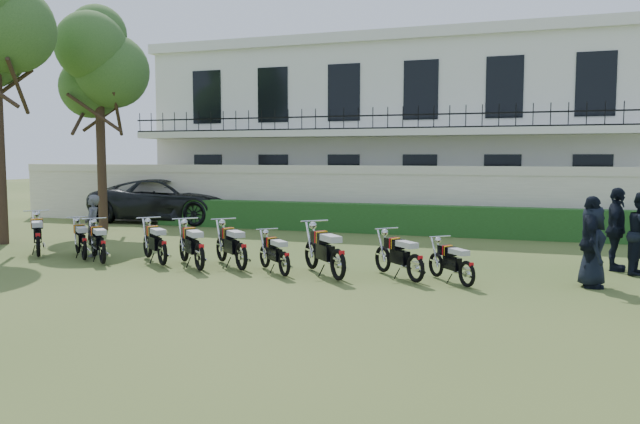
% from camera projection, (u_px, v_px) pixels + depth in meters
% --- Properties ---
extents(ground, '(100.00, 100.00, 0.00)m').
position_uv_depth(ground, '(283.00, 268.00, 14.77)').
color(ground, '#3C5421').
rests_on(ground, ground).
extents(perimeter_wall, '(30.00, 0.35, 2.30)m').
position_uv_depth(perimeter_wall, '(368.00, 197.00, 22.21)').
color(perimeter_wall, '#F0E4CA').
rests_on(perimeter_wall, ground).
extents(hedge, '(18.00, 0.60, 1.00)m').
position_uv_depth(hedge, '(390.00, 219.00, 21.19)').
color(hedge, '#1F4317').
rests_on(hedge, ground).
extents(building, '(20.40, 9.60, 7.40)m').
position_uv_depth(building, '(402.00, 132.00, 27.59)').
color(building, silver).
rests_on(building, ground).
extents(tree_west_near, '(3.40, 3.20, 7.90)m').
position_uv_depth(tree_west_near, '(99.00, 63.00, 21.83)').
color(tree_west_near, '#473323').
rests_on(tree_west_near, ground).
extents(motorcycle_0, '(1.51, 1.55, 1.13)m').
position_uv_depth(motorcycle_0, '(38.00, 238.00, 16.11)').
color(motorcycle_0, black).
rests_on(motorcycle_0, ground).
extents(motorcycle_1, '(1.41, 1.34, 1.01)m').
position_uv_depth(motorcycle_1, '(84.00, 243.00, 15.66)').
color(motorcycle_1, black).
rests_on(motorcycle_1, ground).
extents(motorcycle_2, '(1.45, 1.36, 1.03)m').
position_uv_depth(motorcycle_2, '(102.00, 246.00, 15.08)').
color(motorcycle_2, black).
rests_on(motorcycle_2, ground).
extents(motorcycle_3, '(1.54, 1.36, 1.07)m').
position_uv_depth(motorcycle_3, '(162.00, 246.00, 14.86)').
color(motorcycle_3, black).
rests_on(motorcycle_3, ground).
extents(motorcycle_4, '(1.52, 1.50, 1.11)m').
position_uv_depth(motorcycle_4, '(199.00, 250.00, 14.19)').
color(motorcycle_4, black).
rests_on(motorcycle_4, ground).
extents(motorcycle_5, '(1.53, 1.46, 1.10)m').
position_uv_depth(motorcycle_5, '(241.00, 250.00, 14.22)').
color(motorcycle_5, black).
rests_on(motorcycle_5, ground).
extents(motorcycle_6, '(1.28, 1.29, 0.95)m').
position_uv_depth(motorcycle_6, '(284.00, 258.00, 13.55)').
color(motorcycle_6, black).
rests_on(motorcycle_6, ground).
extents(motorcycle_7, '(1.50, 1.65, 1.16)m').
position_uv_depth(motorcycle_7, '(338.00, 257.00, 13.07)').
color(motorcycle_7, black).
rests_on(motorcycle_7, ground).
extents(motorcycle_8, '(1.39, 1.41, 1.03)m').
position_uv_depth(motorcycle_8, '(416.00, 261.00, 12.88)').
color(motorcycle_8, black).
rests_on(motorcycle_8, ground).
extents(motorcycle_9, '(1.15, 1.34, 0.92)m').
position_uv_depth(motorcycle_9, '(467.00, 267.00, 12.44)').
color(motorcycle_9, black).
rests_on(motorcycle_9, ground).
extents(suv, '(6.38, 3.26, 1.73)m').
position_uv_depth(suv, '(170.00, 200.00, 25.03)').
color(suv, black).
rests_on(suv, ground).
extents(inspector, '(0.59, 0.70, 1.63)m').
position_uv_depth(inspector, '(93.00, 226.00, 16.42)').
color(inspector, slate).
rests_on(inspector, ground).
extents(officer_2, '(0.48, 1.09, 1.85)m').
position_uv_depth(officer_2, '(591.00, 242.00, 12.48)').
color(officer_2, black).
rests_on(officer_2, ground).
extents(officer_3, '(0.60, 0.85, 1.64)m').
position_uv_depth(officer_3, '(592.00, 247.00, 12.53)').
color(officer_3, black).
rests_on(officer_3, ground).
extents(officer_5, '(0.64, 1.19, 1.92)m').
position_uv_depth(officer_5, '(616.00, 229.00, 14.33)').
color(officer_5, black).
rests_on(officer_5, ground).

